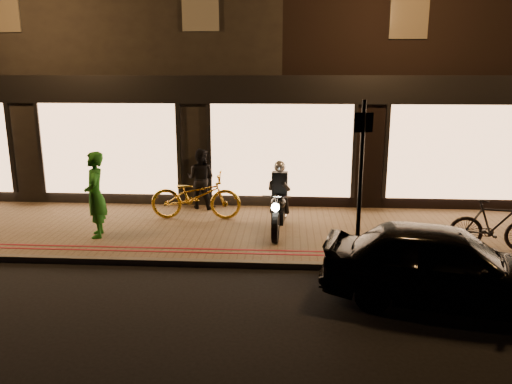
% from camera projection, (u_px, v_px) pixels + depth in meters
% --- Properties ---
extents(ground, '(90.00, 90.00, 0.00)m').
position_uv_depth(ground, '(277.00, 269.00, 9.33)').
color(ground, black).
rests_on(ground, ground).
extents(sidewalk, '(50.00, 4.00, 0.12)m').
position_uv_depth(sidewalk, '(279.00, 232.00, 11.26)').
color(sidewalk, brown).
rests_on(sidewalk, ground).
extents(kerb_stone, '(50.00, 0.14, 0.12)m').
position_uv_depth(kerb_stone, '(277.00, 265.00, 9.37)').
color(kerb_stone, '#59544C').
rests_on(kerb_stone, ground).
extents(red_kerb_lines, '(50.00, 0.26, 0.01)m').
position_uv_depth(red_kerb_lines, '(277.00, 252.00, 9.84)').
color(red_kerb_lines, maroon).
rests_on(red_kerb_lines, sidewalk).
extents(building_row, '(48.00, 10.11, 8.50)m').
position_uv_depth(building_row, '(284.00, 51.00, 17.04)').
color(building_row, black).
rests_on(building_row, ground).
extents(motorcycle, '(0.60, 1.94, 1.59)m').
position_uv_depth(motorcycle, '(279.00, 205.00, 10.96)').
color(motorcycle, black).
rests_on(motorcycle, sidewalk).
extents(sign_post, '(0.35, 0.09, 3.00)m').
position_uv_depth(sign_post, '(361.00, 173.00, 9.05)').
color(sign_post, black).
rests_on(sign_post, sidewalk).
extents(bicycle_gold, '(2.18, 0.81, 1.14)m').
position_uv_depth(bicycle_gold, '(196.00, 196.00, 11.97)').
color(bicycle_gold, gold).
rests_on(bicycle_gold, sidewalk).
extents(bicycle_dark, '(1.76, 0.76, 1.02)m').
position_uv_depth(bicycle_dark, '(495.00, 225.00, 9.87)').
color(bicycle_dark, black).
rests_on(bicycle_dark, sidewalk).
extents(person_green, '(0.63, 0.78, 1.85)m').
position_uv_depth(person_green, '(95.00, 195.00, 10.60)').
color(person_green, '#1E6A1C').
rests_on(person_green, sidewalk).
extents(person_dark, '(0.88, 0.76, 1.56)m').
position_uv_depth(person_dark, '(201.00, 179.00, 12.86)').
color(person_dark, black).
rests_on(person_dark, sidewalk).
extents(parked_car, '(4.05, 2.36, 1.30)m').
position_uv_depth(parked_car, '(444.00, 264.00, 7.85)').
color(parked_car, black).
rests_on(parked_car, ground).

